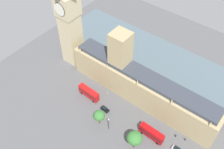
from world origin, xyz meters
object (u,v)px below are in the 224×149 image
car_black_trailing (105,109)px  pedestrian_near_tower (176,136)px  clock_tower (68,14)px  pedestrian_far_end (107,94)px  double_decker_bus_corner (89,93)px  pedestrian_midblock (185,139)px  parliament_building (140,83)px  street_lamp_kerbside (109,122)px  plane_tree_opposite_hall (99,116)px  plane_tree_by_river_gate (135,138)px  double_decker_bus_under_trees (152,133)px  car_silver_leading (177,149)px

car_black_trailing → pedestrian_near_tower: (-7.53, 30.41, -0.21)m
clock_tower → pedestrian_far_end: bearing=74.3°
double_decker_bus_corner → pedestrian_midblock: bearing=101.0°
parliament_building → street_lamp_kerbside: parliament_building is taller
car_black_trailing → pedestrian_far_end: bearing=-146.2°
pedestrian_near_tower → plane_tree_opposite_hall: plane_tree_opposite_hall is taller
clock_tower → pedestrian_midblock: (6.88, 67.05, -26.32)m
plane_tree_by_river_gate → pedestrian_near_tower: bearing=143.6°
pedestrian_near_tower → pedestrian_far_end: 34.89m
double_decker_bus_under_trees → plane_tree_opposite_hall: (7.80, -20.28, 2.79)m
pedestrian_near_tower → street_lamp_kerbside: bearing=-116.9°
pedestrian_midblock → plane_tree_by_river_gate: size_ratio=0.16×
car_silver_leading → pedestrian_far_end: (-4.94, -38.29, -0.18)m
clock_tower → street_lamp_kerbside: size_ratio=7.48×
parliament_building → double_decker_bus_corner: bearing=-50.9°
pedestrian_far_end → plane_tree_opposite_hall: size_ratio=0.21×
clock_tower → car_silver_leading: (12.93, 66.73, -26.11)m
car_silver_leading → pedestrian_near_tower: size_ratio=2.84×
double_decker_bus_under_trees → street_lamp_kerbside: street_lamp_kerbside is taller
double_decker_bus_under_trees → car_silver_leading: size_ratio=2.48×
car_silver_leading → street_lamp_kerbside: bearing=-71.9°
parliament_building → car_silver_leading: bearing=64.1°
car_silver_leading → plane_tree_by_river_gate: plane_tree_by_river_gate is taller
car_silver_leading → plane_tree_by_river_gate: 17.64m
pedestrian_far_end → pedestrian_midblock: bearing=-94.5°
car_silver_leading → pedestrian_near_tower: 6.12m
car_silver_leading → double_decker_bus_under_trees: bearing=-84.6°
clock_tower → double_decker_bus_under_trees: bearing=75.9°
street_lamp_kerbside → plane_tree_opposite_hall: bearing=-88.3°
car_black_trailing → pedestrian_midblock: car_black_trailing is taller
pedestrian_midblock → plane_tree_opposite_hall: (14.90, -31.69, 4.75)m
clock_tower → pedestrian_midblock: 72.36m
parliament_building → car_silver_leading: parliament_building is taller
car_silver_leading → pedestrian_midblock: 6.06m
double_decker_bus_under_trees → pedestrian_near_tower: double_decker_bus_under_trees is taller
parliament_building → clock_tower: size_ratio=1.33×
car_silver_leading → plane_tree_opposite_hall: 32.91m
parliament_building → pedestrian_near_tower: bearing=71.2°
parliament_building → pedestrian_far_end: (8.15, -11.33, -7.80)m
pedestrian_far_end → plane_tree_opposite_hall: plane_tree_opposite_hall is taller
car_silver_leading → street_lamp_kerbside: size_ratio=0.61×
parliament_building → plane_tree_by_river_gate: 25.85m
double_decker_bus_under_trees → plane_tree_opposite_hall: bearing=112.9°
clock_tower → plane_tree_opposite_hall: (21.78, 35.36, -21.57)m
clock_tower → parliament_building: bearing=90.2°
car_silver_leading → pedestrian_midblock: car_silver_leading is taller
plane_tree_by_river_gate → parliament_building: bearing=-149.5°
double_decker_bus_corner → pedestrian_near_tower: size_ratio=7.06×
parliament_building → double_decker_bus_under_trees: size_ratio=6.57×
parliament_building → plane_tree_opposite_hall: (21.95, -4.42, -3.09)m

